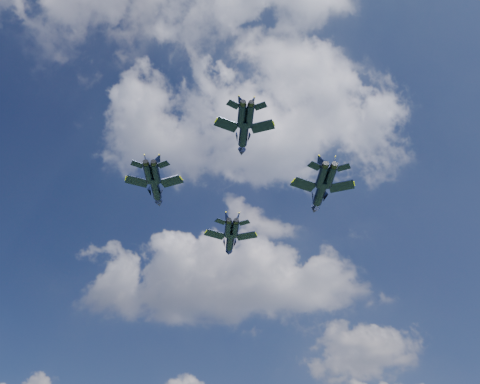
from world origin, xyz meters
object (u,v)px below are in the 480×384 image
at_px(jet_right, 320,193).
at_px(jet_slot, 244,134).
at_px(jet_lead, 230,241).
at_px(jet_left, 156,189).

xyz_separation_m(jet_right, jet_slot, (-14.31, -19.27, 0.15)).
bearing_deg(jet_lead, jet_slot, -89.75).
relative_size(jet_right, jet_slot, 1.23).
distance_m(jet_left, jet_slot, 26.10).
height_order(jet_lead, jet_left, jet_left).
bearing_deg(jet_left, jet_slot, -43.02).
distance_m(jet_lead, jet_slot, 36.09).
distance_m(jet_right, jet_slot, 24.00).
bearing_deg(jet_lead, jet_right, -48.06).
bearing_deg(jet_slot, jet_lead, 90.68).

